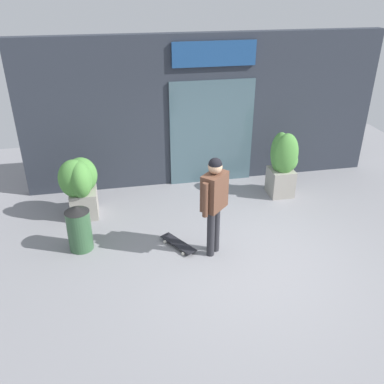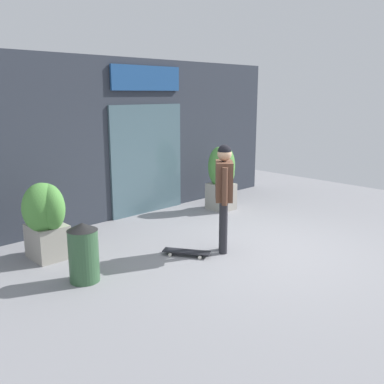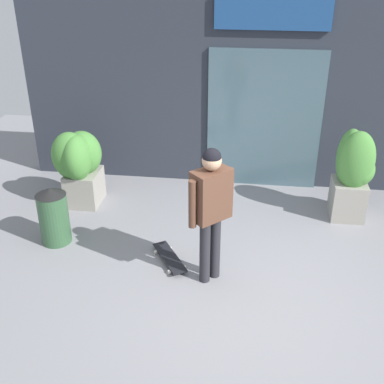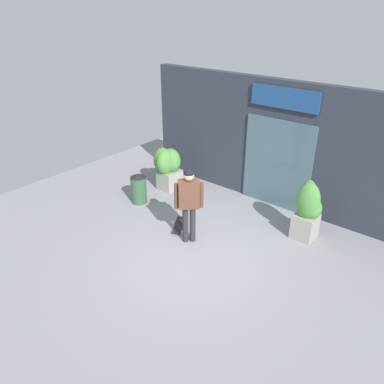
# 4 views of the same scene
# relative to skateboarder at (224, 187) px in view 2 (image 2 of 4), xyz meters

# --- Properties ---
(ground_plane) EXTENTS (12.00, 12.00, 0.00)m
(ground_plane) POSITION_rel_skateboarder_xyz_m (0.48, -0.28, -1.08)
(ground_plane) COLOR gray
(building_facade) EXTENTS (7.73, 0.31, 3.21)m
(building_facade) POSITION_rel_skateboarder_xyz_m (0.49, 2.87, 0.52)
(building_facade) COLOR #2D333D
(building_facade) RESTS_ON ground_plane
(skateboarder) EXTENTS (0.50, 0.50, 1.75)m
(skateboarder) POSITION_rel_skateboarder_xyz_m (0.00, 0.00, 0.00)
(skateboarder) COLOR #28282D
(skateboarder) RESTS_ON ground_plane
(skateboard) EXTENTS (0.56, 0.74, 0.08)m
(skateboard) POSITION_rel_skateboarder_xyz_m (-0.55, 0.28, -1.02)
(skateboard) COLOR black
(skateboard) RESTS_ON ground_plane
(planter_box_left) EXTENTS (0.71, 0.76, 1.23)m
(planter_box_left) POSITION_rel_skateboarder_xyz_m (-2.20, 1.66, -0.36)
(planter_box_left) COLOR gray
(planter_box_left) RESTS_ON ground_plane
(planter_box_right) EXTENTS (0.56, 0.56, 1.41)m
(planter_box_right) POSITION_rel_skateboarder_xyz_m (1.92, 1.78, -0.31)
(planter_box_right) COLOR gray
(planter_box_right) RESTS_ON ground_plane
(trash_bin) EXTENTS (0.42, 0.42, 0.83)m
(trash_bin) POSITION_rel_skateboarder_xyz_m (-2.21, 0.56, -0.66)
(trash_bin) COLOR #335938
(trash_bin) RESTS_ON ground_plane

